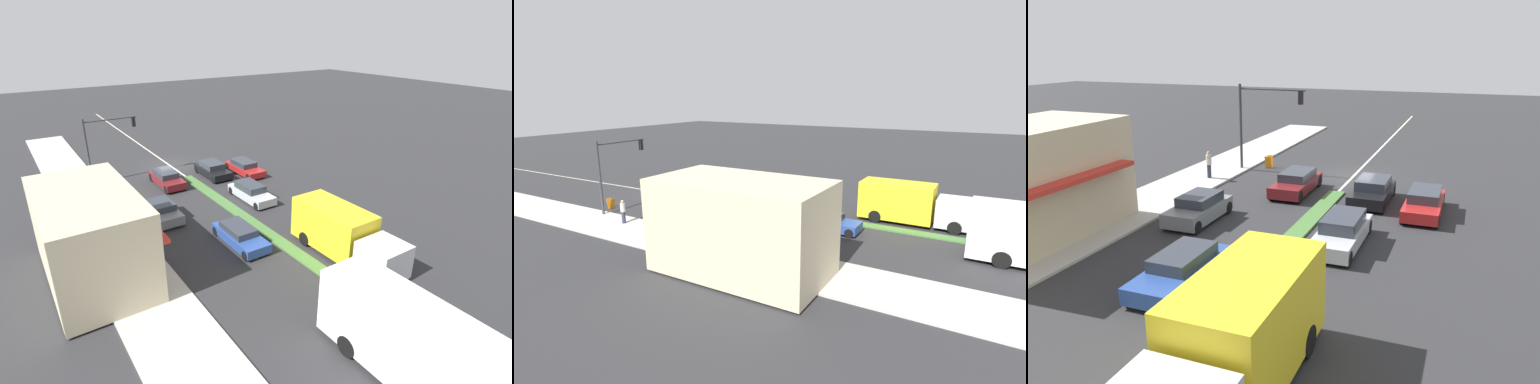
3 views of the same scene
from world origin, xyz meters
The scene contains 16 objects.
ground_plane centered at (0.00, 18.00, 0.00)m, with size 160.00×160.00×0.00m, color #2B2B2D.
sidewalk_right centered at (9.00, 18.50, 0.06)m, with size 4.00×73.00×0.12m, color #B2AFA8.
median_strip centered at (0.00, 27.00, 0.05)m, with size 0.90×46.00×0.10m, color #477538.
lane_marking_center centered at (0.00, 0.00, 0.00)m, with size 0.16×60.00×0.01m, color beige.
building_corner_store centered at (10.65, 15.73, 2.55)m, with size 5.46×8.87×4.86m.
traffic_signal_main centered at (6.12, 0.90, 3.90)m, with size 4.59×0.34×5.60m.
pedestrian centered at (8.30, 4.05, 1.01)m, with size 0.34×0.34×1.69m.
warning_aframe_sign centered at (5.98, -0.14, 0.43)m, with size 0.45×0.53×0.84m.
delivery_truck centered at (-2.20, 21.59, 1.47)m, with size 2.44×7.50×2.87m.
city_bus centered at (2.20, 31.18, 1.75)m, with size 2.56×11.00×3.26m.
sedan_silver centered at (-2.20, 11.52, 0.62)m, with size 1.74×4.57×1.31m.
suv_black centered at (-2.20, 5.03, 0.62)m, with size 1.91×4.20×1.29m.
hatchback_red centered at (-5.00, 6.03, 0.60)m, with size 1.76×4.59×1.22m.
coupe_blue centered at (2.20, 17.00, 0.58)m, with size 1.75×4.50×1.20m.
suv_grey centered at (5.00, 10.99, 0.63)m, with size 1.78×3.87×1.31m.
sedan_maroon centered at (2.20, 4.85, 0.62)m, with size 1.81×4.46×1.27m.
Camera 1 is at (13.65, 36.10, 12.82)m, focal length 28.00 mm.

